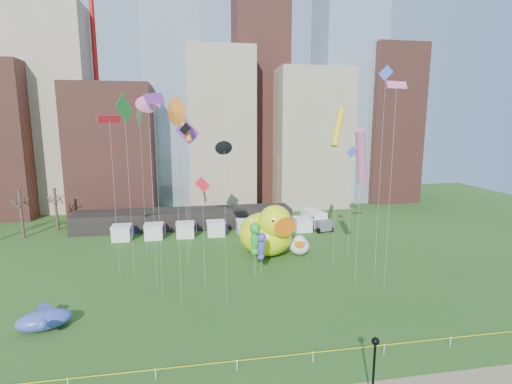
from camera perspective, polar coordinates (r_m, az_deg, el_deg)
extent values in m
plane|color=#244D18|center=(32.18, -2.81, -24.88)|extent=(160.00, 160.00, 0.00)
cube|color=gray|center=(92.18, -27.45, 10.64)|extent=(14.00, 12.00, 42.00)
cube|color=brown|center=(83.66, -20.32, 5.81)|extent=(16.00, 14.00, 26.00)
cube|color=#8C9EB2|center=(90.64, -12.23, 15.69)|extent=(12.00, 12.00, 55.00)
cube|color=gray|center=(86.46, -5.34, 9.17)|extent=(14.00, 14.00, 34.00)
cube|color=brown|center=(95.01, 0.55, 19.60)|extent=(12.00, 12.00, 68.00)
cube|color=gray|center=(88.50, 7.94, 7.85)|extent=(16.00, 14.00, 30.00)
cube|color=#8C9EB2|center=(95.82, 13.17, 13.24)|extent=(14.00, 12.00, 48.00)
cube|color=brown|center=(98.22, 18.94, 9.38)|extent=(12.00, 12.00, 36.00)
cylinder|color=red|center=(94.14, -22.99, 21.40)|extent=(1.00, 1.00, 76.00)
cylinder|color=red|center=(98.02, 10.72, 21.52)|extent=(1.00, 1.00, 76.00)
cube|color=black|center=(70.22, -10.43, -3.89)|extent=(38.00, 6.00, 3.20)
cube|color=white|center=(65.44, -19.27, -5.80)|extent=(2.80, 2.80, 2.20)
cube|color=red|center=(65.03, -17.72, -5.35)|extent=(0.08, 1.40, 1.60)
cube|color=white|center=(64.80, -14.88, -5.72)|extent=(2.80, 2.80, 2.20)
cube|color=red|center=(64.53, -13.30, -5.25)|extent=(0.08, 1.40, 1.60)
cube|color=white|center=(64.54, -10.44, -5.60)|extent=(2.80, 2.80, 2.20)
cube|color=red|center=(64.41, -8.84, -5.12)|extent=(0.08, 1.40, 1.60)
cube|color=white|center=(64.67, -5.99, -5.45)|extent=(2.80, 2.80, 2.20)
cube|color=red|center=(64.68, -4.40, -4.96)|extent=(0.08, 1.40, 1.60)
cube|color=white|center=(65.19, -1.58, -5.27)|extent=(2.80, 2.80, 2.20)
cube|color=red|center=(65.33, -0.01, -4.78)|extent=(0.08, 1.40, 1.60)
cube|color=white|center=(66.07, 2.73, -5.07)|extent=(2.80, 2.80, 2.20)
cube|color=red|center=(66.35, 4.25, -4.57)|extent=(0.08, 1.40, 1.60)
cube|color=white|center=(67.32, 6.90, -4.84)|extent=(2.80, 2.80, 2.20)
cube|color=red|center=(67.73, 8.37, -4.35)|extent=(0.08, 1.40, 1.60)
cylinder|color=#382B21|center=(72.84, -31.43, -2.79)|extent=(0.44, 0.44, 8.00)
cylinder|color=#382B21|center=(75.23, -27.49, -2.27)|extent=(0.44, 0.44, 7.50)
cylinder|color=white|center=(32.97, -26.11, -24.10)|extent=(0.06, 0.06, 0.90)
cylinder|color=white|center=(31.89, -14.66, -24.61)|extent=(0.06, 0.06, 0.90)
cylinder|color=white|center=(31.93, -2.82, -24.22)|extent=(0.06, 0.06, 0.90)
cylinder|color=white|center=(33.07, 8.46, -22.98)|extent=(0.06, 0.06, 0.90)
cylinder|color=white|center=(35.21, 18.45, -21.19)|extent=(0.06, 0.06, 0.90)
cylinder|color=white|center=(38.18, 26.87, -19.18)|extent=(0.06, 0.06, 0.90)
cube|color=yellow|center=(31.73, -2.82, -23.70)|extent=(50.00, 0.02, 0.07)
ellipsoid|color=#E8F90C|center=(54.76, 1.36, -6.23)|extent=(9.56, 10.37, 6.00)
ellipsoid|color=#E8F90C|center=(57.59, -0.28, -5.56)|extent=(2.37, 2.09, 2.43)
sphere|color=#E8F90C|center=(51.89, 2.84, -4.41)|extent=(5.69, 5.69, 4.51)
cone|color=orange|center=(50.35, 3.97, -5.06)|extent=(2.99, 2.70, 2.48)
sphere|color=white|center=(50.09, 2.37, -4.23)|extent=(0.81, 0.81, 0.81)
sphere|color=white|center=(51.36, 4.75, -3.89)|extent=(0.81, 0.81, 0.81)
sphere|color=black|center=(49.77, 2.59, -4.33)|extent=(0.41, 0.41, 0.41)
sphere|color=black|center=(51.05, 4.99, -3.98)|extent=(0.41, 0.41, 0.41)
ellipsoid|color=white|center=(55.66, 6.41, -7.95)|extent=(3.69, 4.05, 2.41)
ellipsoid|color=white|center=(56.94, 6.36, -7.60)|extent=(0.93, 0.80, 0.98)
sphere|color=white|center=(54.33, 6.47, -7.33)|extent=(2.21, 2.21, 1.82)
cone|color=orange|center=(53.62, 6.49, -7.64)|extent=(1.17, 1.04, 1.00)
sphere|color=white|center=(53.77, 5.95, -7.24)|extent=(0.33, 0.33, 0.33)
sphere|color=white|center=(53.80, 7.02, -7.25)|extent=(0.33, 0.33, 0.33)
sphere|color=black|center=(53.62, 5.96, -7.29)|extent=(0.16, 0.16, 0.16)
sphere|color=black|center=(53.66, 7.03, -7.30)|extent=(0.16, 0.16, 0.16)
cylinder|color=silver|center=(47.74, -0.17, -9.65)|extent=(0.03, 0.03, 4.56)
ellipsoid|color=green|center=(47.01, -0.17, -7.03)|extent=(1.11, 0.93, 2.71)
sphere|color=green|center=(46.46, -0.14, -5.38)|extent=(1.45, 1.45, 1.38)
cone|color=green|center=(45.89, 0.00, -5.66)|extent=(0.53, 0.89, 0.48)
sphere|color=green|center=(47.54, -0.18, -8.80)|extent=(0.97, 0.97, 0.97)
cylinder|color=silver|center=(48.24, 0.77, -10.09)|extent=(0.03, 0.03, 3.53)
ellipsoid|color=#4640C0|center=(47.66, 0.78, -8.10)|extent=(1.03, 0.90, 2.29)
sphere|color=#4640C0|center=(47.15, 0.82, -6.74)|extent=(1.38, 1.38, 1.17)
cone|color=#4640C0|center=(46.67, 0.94, -6.99)|extent=(0.55, 0.80, 0.41)
sphere|color=#4640C0|center=(48.13, 0.76, -9.56)|extent=(0.82, 0.82, 0.82)
ellipsoid|color=#4C3796|center=(41.44, -28.91, -16.27)|extent=(5.18, 3.76, 1.79)
cone|color=#4C3796|center=(43.61, -28.85, -14.54)|extent=(1.62, 1.74, 1.25)
sphere|color=#4C3796|center=(39.03, -29.10, -16.79)|extent=(0.90, 0.90, 0.90)
cylinder|color=black|center=(29.02, 17.01, -24.37)|extent=(0.17, 0.17, 4.42)
sphere|color=black|center=(27.77, 17.28, -20.37)|extent=(0.52, 0.52, 0.52)
cone|color=black|center=(27.63, 17.31, -19.87)|extent=(0.18, 0.18, 0.23)
cube|color=white|center=(70.15, 8.50, -3.80)|extent=(3.57, 5.72, 2.66)
cube|color=#595960|center=(67.46, 9.94, -4.88)|extent=(2.78, 2.37, 1.70)
cylinder|color=black|center=(68.20, 8.32, -5.22)|extent=(0.45, 0.99, 0.96)
cylinder|color=black|center=(69.53, 10.22, -4.98)|extent=(0.45, 0.99, 0.96)
cylinder|color=black|center=(71.23, 6.86, -4.52)|extent=(0.45, 0.99, 0.96)
cylinder|color=black|center=(72.51, 8.72, -4.30)|extent=(0.45, 0.99, 0.96)
cylinder|color=silver|center=(43.87, -7.76, -6.55)|extent=(0.02, 0.02, 11.83)
cube|color=red|center=(42.55, -7.95, 1.10)|extent=(1.68, 0.37, 1.71)
cylinder|color=silver|center=(43.65, -15.03, -1.08)|extent=(0.02, 0.02, 20.43)
cone|color=pink|center=(42.91, -15.67, 12.42)|extent=(1.75, 0.65, 1.75)
cylinder|color=silver|center=(49.73, -10.13, -1.09)|extent=(0.02, 0.02, 17.77)
cube|color=black|center=(48.80, -10.46, 9.19)|extent=(1.46, 0.71, 1.60)
cylinder|color=silver|center=(45.53, -18.19, -1.03)|extent=(0.02, 0.02, 20.04)
cube|color=green|center=(44.76, -18.91, 11.65)|extent=(1.26, 2.99, 3.22)
cylinder|color=silver|center=(56.55, 3.28, -2.05)|extent=(0.02, 0.02, 13.01)
cube|color=yellow|center=(55.54, 3.34, 4.52)|extent=(0.34, 1.97, 1.99)
cylinder|color=silver|center=(45.93, 17.85, 1.47)|extent=(0.02, 0.02, 23.82)
cube|color=blue|center=(45.77, 18.70, 16.37)|extent=(1.73, 0.04, 1.73)
cylinder|color=silver|center=(51.01, -10.39, -0.51)|extent=(0.02, 0.02, 18.31)
cylinder|color=orange|center=(50.15, -10.73, 9.82)|extent=(2.50, 2.35, 4.53)
cylinder|color=silver|center=(55.69, -9.83, -0.15)|extent=(0.02, 0.02, 17.26)
cube|color=purple|center=(54.83, -10.11, 8.76)|extent=(3.36, 1.56, 3.69)
cylinder|color=silver|center=(43.40, 19.23, -0.12)|extent=(0.02, 0.02, 22.28)
cube|color=pink|center=(42.94, 20.13, 14.66)|extent=(2.52, 0.93, 0.78)
cylinder|color=silver|center=(38.19, -4.56, -5.65)|extent=(0.02, 0.02, 16.16)
cone|color=black|center=(36.82, -4.74, 6.54)|extent=(1.23, 0.78, 1.32)
cylinder|color=silver|center=(54.76, -16.37, 0.61)|extent=(0.02, 0.02, 19.51)
cube|color=green|center=(54.06, -16.89, 10.86)|extent=(0.36, 3.16, 3.17)
cylinder|color=silver|center=(50.02, 11.67, -0.98)|extent=(0.02, 0.02, 17.95)
cylinder|color=yellow|center=(49.11, 12.05, 9.36)|extent=(2.58, 2.64, 4.87)
cylinder|color=silver|center=(52.96, 13.70, -2.22)|extent=(0.02, 0.02, 14.73)
cube|color=blue|center=(51.91, 14.05, 5.75)|extent=(1.00, 1.34, 1.65)
cylinder|color=silver|center=(39.38, -11.46, -2.77)|extent=(0.02, 0.02, 19.57)
cone|color=orange|center=(38.42, -11.98, 11.60)|extent=(1.48, 2.63, 2.74)
cylinder|color=silver|center=(41.48, -14.25, -1.30)|extent=(0.02, 0.02, 20.88)
cube|color=purple|center=(40.77, -14.91, 13.24)|extent=(2.31, 2.98, 1.02)
cylinder|color=silver|center=(49.07, -20.20, -1.03)|extent=(0.02, 0.02, 18.93)
cube|color=red|center=(48.23, -20.90, 10.06)|extent=(2.46, 2.18, 0.88)
cylinder|color=silver|center=(45.03, 14.87, -4.40)|extent=(0.02, 0.02, 14.81)
cylinder|color=pink|center=(43.80, 15.31, 5.02)|extent=(3.05, 3.73, 6.43)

